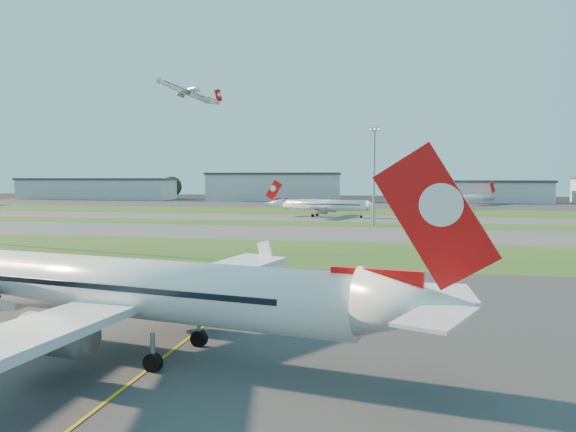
% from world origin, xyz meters
% --- Properties ---
extents(ground, '(700.00, 700.00, 0.00)m').
position_xyz_m(ground, '(0.00, 0.00, 0.00)').
color(ground, black).
rests_on(ground, ground).
extents(apron_near, '(300.00, 70.00, 0.01)m').
position_xyz_m(apron_near, '(0.00, 0.00, 0.01)').
color(apron_near, '#333335').
rests_on(apron_near, ground).
extents(grass_strip_a, '(300.00, 34.00, 0.01)m').
position_xyz_m(grass_strip_a, '(0.00, 52.00, 0.01)').
color(grass_strip_a, '#294C19').
rests_on(grass_strip_a, ground).
extents(taxiway_a, '(300.00, 32.00, 0.01)m').
position_xyz_m(taxiway_a, '(0.00, 85.00, 0.01)').
color(taxiway_a, '#515154').
rests_on(taxiway_a, ground).
extents(grass_strip_b, '(300.00, 18.00, 0.01)m').
position_xyz_m(grass_strip_b, '(0.00, 110.00, 0.01)').
color(grass_strip_b, '#294C19').
rests_on(grass_strip_b, ground).
extents(taxiway_b, '(300.00, 26.00, 0.01)m').
position_xyz_m(taxiway_b, '(0.00, 132.00, 0.01)').
color(taxiway_b, '#515154').
rests_on(taxiway_b, ground).
extents(grass_strip_c, '(300.00, 40.00, 0.01)m').
position_xyz_m(grass_strip_c, '(0.00, 165.00, 0.01)').
color(grass_strip_c, '#294C19').
rests_on(grass_strip_c, ground).
extents(apron_far, '(400.00, 80.00, 0.01)m').
position_xyz_m(apron_far, '(0.00, 225.00, 0.01)').
color(apron_far, '#333335').
rests_on(apron_far, ground).
extents(yellow_line, '(0.25, 60.00, 0.02)m').
position_xyz_m(yellow_line, '(5.00, 0.00, 0.00)').
color(yellow_line, gold).
rests_on(yellow_line, ground).
extents(airliner_parked, '(42.22, 35.51, 13.28)m').
position_xyz_m(airliner_parked, '(2.48, -4.46, 4.66)').
color(airliner_parked, white).
rests_on(airliner_parked, ground).
extents(airliner_taxiing, '(34.10, 28.72, 10.69)m').
position_xyz_m(airliner_taxiing, '(-2.12, 136.79, 3.75)').
color(airliner_taxiing, white).
rests_on(airliner_taxiing, ground).
extents(airliner_departing, '(26.44, 23.07, 9.94)m').
position_xyz_m(airliner_departing, '(-79.75, 216.97, 54.03)').
color(airliner_departing, white).
extents(mini_jet_near, '(18.49, 23.96, 9.48)m').
position_xyz_m(mini_jet_near, '(57.75, 228.20, 3.28)').
color(mini_jet_near, white).
rests_on(mini_jet_near, ground).
extents(light_mast_centre, '(3.20, 0.70, 25.80)m').
position_xyz_m(light_mast_centre, '(15.00, 108.00, 14.81)').
color(light_mast_centre, gray).
rests_on(light_mast_centre, ground).
extents(hangar_far_west, '(91.80, 23.00, 12.20)m').
position_xyz_m(hangar_far_west, '(-150.00, 255.00, 6.14)').
color(hangar_far_west, '#AAADB2').
rests_on(hangar_far_west, ground).
extents(hangar_west, '(71.40, 23.00, 15.20)m').
position_xyz_m(hangar_west, '(-45.00, 255.00, 7.64)').
color(hangar_west, '#AAADB2').
rests_on(hangar_west, ground).
extents(hangar_east, '(81.60, 23.00, 11.20)m').
position_xyz_m(hangar_east, '(55.00, 255.00, 5.64)').
color(hangar_east, '#AAADB2').
rests_on(hangar_east, ground).
extents(tree_far_west, '(11.00, 11.00, 12.00)m').
position_xyz_m(tree_far_west, '(-190.00, 268.00, 6.49)').
color(tree_far_west, black).
rests_on(tree_far_west, ground).
extents(tree_west, '(12.10, 12.10, 13.20)m').
position_xyz_m(tree_west, '(-110.00, 270.00, 7.14)').
color(tree_west, black).
rests_on(tree_west, ground).
extents(tree_mid_west, '(9.90, 9.90, 10.80)m').
position_xyz_m(tree_mid_west, '(-20.00, 266.00, 5.84)').
color(tree_mid_west, black).
rests_on(tree_mid_west, ground).
extents(tree_mid_east, '(11.55, 11.55, 12.60)m').
position_xyz_m(tree_mid_east, '(40.00, 269.00, 6.81)').
color(tree_mid_east, black).
rests_on(tree_mid_east, ground).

